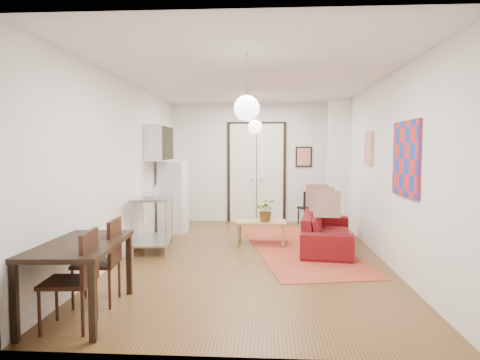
# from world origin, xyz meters

# --- Properties ---
(floor) EXTENTS (7.00, 7.00, 0.00)m
(floor) POSITION_xyz_m (0.00, 0.00, 0.00)
(floor) COLOR brown
(floor) RESTS_ON ground
(ceiling) EXTENTS (4.20, 7.00, 0.02)m
(ceiling) POSITION_xyz_m (0.00, 0.00, 2.90)
(ceiling) COLOR silver
(ceiling) RESTS_ON wall_back
(wall_back) EXTENTS (4.20, 0.02, 2.90)m
(wall_back) POSITION_xyz_m (0.00, 3.50, 1.45)
(wall_back) COLOR white
(wall_back) RESTS_ON floor
(wall_front) EXTENTS (4.20, 0.02, 2.90)m
(wall_front) POSITION_xyz_m (0.00, -3.50, 1.45)
(wall_front) COLOR white
(wall_front) RESTS_ON floor
(wall_left) EXTENTS (0.02, 7.00, 2.90)m
(wall_left) POSITION_xyz_m (-2.10, 0.00, 1.45)
(wall_left) COLOR white
(wall_left) RESTS_ON floor
(wall_right) EXTENTS (0.02, 7.00, 2.90)m
(wall_right) POSITION_xyz_m (2.10, 0.00, 1.45)
(wall_right) COLOR white
(wall_right) RESTS_ON floor
(double_doors) EXTENTS (1.44, 0.06, 2.50)m
(double_doors) POSITION_xyz_m (0.00, 3.46, 1.20)
(double_doors) COLOR white
(double_doors) RESTS_ON wall_back
(stub_partition) EXTENTS (0.50, 0.10, 2.90)m
(stub_partition) POSITION_xyz_m (1.85, 2.55, 1.45)
(stub_partition) COLOR white
(stub_partition) RESTS_ON floor
(wall_cabinet) EXTENTS (0.35, 1.00, 0.70)m
(wall_cabinet) POSITION_xyz_m (-1.92, 1.50, 1.90)
(wall_cabinet) COLOR silver
(wall_cabinet) RESTS_ON wall_left
(painting_popart) EXTENTS (0.05, 1.00, 1.00)m
(painting_popart) POSITION_xyz_m (2.08, -1.25, 1.65)
(painting_popart) COLOR red
(painting_popart) RESTS_ON wall_right
(painting_abstract) EXTENTS (0.05, 0.50, 0.60)m
(painting_abstract) POSITION_xyz_m (2.08, 0.80, 1.80)
(painting_abstract) COLOR #F3E1CA
(painting_abstract) RESTS_ON wall_right
(poster_back) EXTENTS (0.40, 0.03, 0.50)m
(poster_back) POSITION_xyz_m (1.15, 3.47, 1.60)
(poster_back) COLOR red
(poster_back) RESTS_ON wall_back
(print_left) EXTENTS (0.03, 0.44, 0.54)m
(print_left) POSITION_xyz_m (-2.07, 2.00, 1.95)
(print_left) COLOR #9E6D41
(print_left) RESTS_ON wall_left
(pendant_back) EXTENTS (0.30, 0.30, 0.80)m
(pendant_back) POSITION_xyz_m (0.00, 2.00, 2.25)
(pendant_back) COLOR white
(pendant_back) RESTS_ON ceiling
(pendant_front) EXTENTS (0.30, 0.30, 0.80)m
(pendant_front) POSITION_xyz_m (0.00, -2.00, 2.25)
(pendant_front) COLOR white
(pendant_front) RESTS_ON ceiling
(kilim_rug) EXTENTS (2.28, 4.34, 0.01)m
(kilim_rug) POSITION_xyz_m (0.81, 0.65, 0.01)
(kilim_rug) COLOR #C34E30
(kilim_rug) RESTS_ON floor
(sofa) EXTENTS (2.25, 1.13, 0.63)m
(sofa) POSITION_xyz_m (1.33, 0.67, 0.31)
(sofa) COLOR maroon
(sofa) RESTS_ON floor
(coffee_table) EXTENTS (0.97, 0.57, 0.42)m
(coffee_table) POSITION_xyz_m (0.14, 1.00, 0.37)
(coffee_table) COLOR tan
(coffee_table) RESTS_ON floor
(potted_plant) EXTENTS (0.38, 0.34, 0.41)m
(potted_plant) POSITION_xyz_m (0.24, 1.00, 0.63)
(potted_plant) COLOR #357032
(potted_plant) RESTS_ON coffee_table
(kitchen_counter) EXTENTS (0.80, 1.33, 0.96)m
(kitchen_counter) POSITION_xyz_m (-1.75, 0.33, 0.63)
(kitchen_counter) COLOR silver
(kitchen_counter) RESTS_ON floor
(bowl) EXTENTS (0.30, 0.30, 0.06)m
(bowl) POSITION_xyz_m (-1.75, 0.03, 0.99)
(bowl) COLOR beige
(bowl) RESTS_ON kitchen_counter
(soap_bottle) EXTENTS (0.12, 0.12, 0.20)m
(soap_bottle) POSITION_xyz_m (-1.75, 0.58, 1.06)
(soap_bottle) COLOR #5099AF
(soap_bottle) RESTS_ON kitchen_counter
(fridge) EXTENTS (0.58, 0.58, 1.52)m
(fridge) POSITION_xyz_m (-1.75, 1.97, 0.76)
(fridge) COLOR white
(fridge) RESTS_ON floor
(dining_table) EXTENTS (0.90, 1.47, 0.79)m
(dining_table) POSITION_xyz_m (-1.75, -2.65, 0.70)
(dining_table) COLOR black
(dining_table) RESTS_ON floor
(dining_chair_near) EXTENTS (0.50, 0.68, 0.97)m
(dining_chair_near) POSITION_xyz_m (-1.71, -2.21, 0.56)
(dining_chair_near) COLOR #341910
(dining_chair_near) RESTS_ON floor
(dining_chair_far) EXTENTS (0.50, 0.68, 0.97)m
(dining_chair_far) POSITION_xyz_m (-1.71, -2.91, 0.56)
(dining_chair_far) COLOR #341910
(dining_chair_far) RESTS_ON floor
(black_side_chair) EXTENTS (0.48, 0.49, 0.80)m
(black_side_chair) POSITION_xyz_m (1.22, 3.22, 0.46)
(black_side_chair) COLOR black
(black_side_chair) RESTS_ON floor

